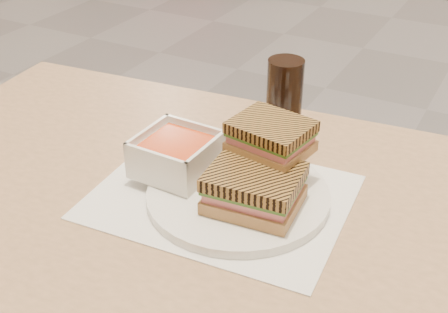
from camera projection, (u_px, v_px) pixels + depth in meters
The scene contains 7 objects.
main_table at pixel (229, 270), 0.91m from camera, with size 1.26×0.82×0.75m.
tray_liner at pixel (221, 197), 0.88m from camera, with size 0.39×0.31×0.00m.
plate at pixel (238, 195), 0.87m from camera, with size 0.27×0.27×0.01m.
soup_bowl at pixel (177, 156), 0.90m from camera, with size 0.11×0.11×0.06m.
panini_lower at pixel (254, 188), 0.82m from camera, with size 0.13×0.12×0.06m.
panini_upper at pixel (271, 137), 0.85m from camera, with size 0.12×0.11×0.05m.
cola_glass at pixel (284, 97), 1.02m from camera, with size 0.06×0.06×0.13m.
Camera 1 is at (0.36, -2.63, 1.26)m, focal length 47.66 mm.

